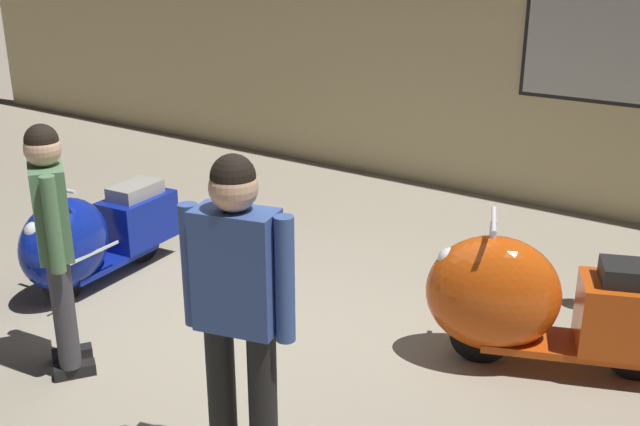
% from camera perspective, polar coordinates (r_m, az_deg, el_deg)
% --- Properties ---
extents(ground_plane, '(60.00, 60.00, 0.00)m').
position_cam_1_polar(ground_plane, '(5.47, -3.27, -9.26)').
color(ground_plane, gray).
extents(showroom_back_wall, '(18.00, 0.63, 3.59)m').
position_cam_1_polar(showroom_back_wall, '(8.22, 15.31, 13.16)').
color(showroom_back_wall, '#CCB784').
rests_on(showroom_back_wall, ground).
extents(scooter_0, '(0.60, 1.59, 0.95)m').
position_cam_1_polar(scooter_0, '(6.30, -17.33, -1.79)').
color(scooter_0, black).
rests_on(scooter_0, ground).
extents(scooter_1, '(1.75, 1.09, 1.04)m').
position_cam_1_polar(scooter_1, '(5.06, 16.22, -6.62)').
color(scooter_1, black).
rests_on(scooter_1, ground).
extents(visitor_0, '(0.58, 0.36, 1.77)m').
position_cam_1_polar(visitor_0, '(3.68, -6.31, -6.71)').
color(visitor_0, black).
rests_on(visitor_0, ground).
extents(visitor_1, '(0.49, 0.40, 1.67)m').
position_cam_1_polar(visitor_1, '(4.93, -19.79, -1.52)').
color(visitor_1, black).
rests_on(visitor_1, ground).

